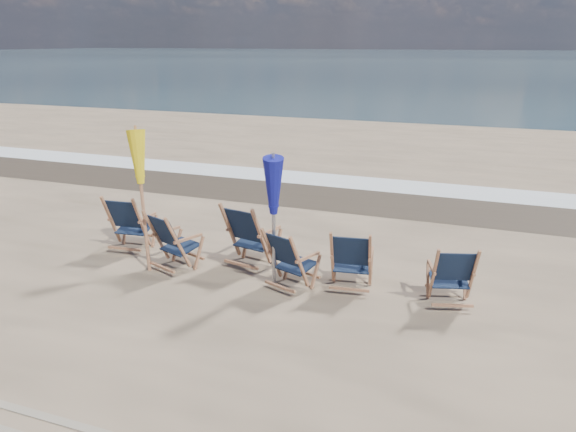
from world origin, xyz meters
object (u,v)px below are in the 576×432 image
object	(u,v)px
beach_chair_4	(370,263)
beach_chair_5	(473,277)
beach_chair_2	(261,240)
beach_chair_3	(299,265)
umbrella_yellow	(140,165)
umbrella_blue	(273,190)
beach_chair_0	(142,225)
beach_chair_1	(178,246)

from	to	relation	value
beach_chair_4	beach_chair_5	bearing A→B (deg)	172.85
beach_chair_2	beach_chair_5	world-z (taller)	beach_chair_2
beach_chair_4	beach_chair_5	xyz separation A→B (m)	(1.42, 0.03, -0.02)
beach_chair_3	umbrella_yellow	xyz separation A→B (m)	(-2.72, 0.18, 1.22)
beach_chair_3	umbrella_blue	xyz separation A→B (m)	(-0.44, 0.11, 1.04)
beach_chair_3	beach_chair_5	world-z (taller)	beach_chair_3
beach_chair_2	beach_chair_3	world-z (taller)	beach_chair_2
beach_chair_4	beach_chair_5	distance (m)	1.42
beach_chair_2	beach_chair_4	world-z (taller)	beach_chair_2
beach_chair_0	umbrella_blue	world-z (taller)	umbrella_blue
beach_chair_2	umbrella_yellow	size ratio (longest dim) A/B	0.50
beach_chair_4	umbrella_blue	bearing A→B (deg)	4.12
beach_chair_3	umbrella_yellow	bearing A→B (deg)	16.75
umbrella_yellow	umbrella_blue	xyz separation A→B (m)	(2.28, -0.07, -0.18)
beach_chair_1	beach_chair_4	world-z (taller)	beach_chair_1
beach_chair_5	umbrella_yellow	bearing A→B (deg)	-13.63
beach_chair_4	beach_chair_5	world-z (taller)	beach_chair_4
beach_chair_3	beach_chair_5	bearing A→B (deg)	-148.91
beach_chair_2	beach_chair_3	bearing A→B (deg)	156.82
umbrella_blue	beach_chair_1	bearing A→B (deg)	-176.52
beach_chair_2	beach_chair_5	size ratio (longest dim) A/B	1.18
beach_chair_1	beach_chair_3	world-z (taller)	beach_chair_1
beach_chair_1	beach_chair_4	size ratio (longest dim) A/B	1.03
beach_chair_0	umbrella_blue	xyz separation A→B (m)	(2.67, -0.52, 1.00)
beach_chair_3	beach_chair_4	size ratio (longest dim) A/B	0.98
beach_chair_2	beach_chair_4	distance (m)	1.80
beach_chair_0	beach_chair_1	world-z (taller)	beach_chair_0
beach_chair_2	umbrella_yellow	xyz separation A→B (m)	(-1.87, -0.42, 1.15)
beach_chair_2	beach_chair_4	size ratio (longest dim) A/B	1.13
beach_chair_0	beach_chair_3	xyz separation A→B (m)	(3.11, -0.64, -0.04)
beach_chair_1	beach_chair_3	size ratio (longest dim) A/B	1.05
umbrella_yellow	umbrella_blue	distance (m)	2.29
beach_chair_3	beach_chair_1	bearing A→B (deg)	20.01
beach_chair_2	beach_chair_5	xyz separation A→B (m)	(3.21, -0.16, -0.09)
beach_chair_0	beach_chair_2	distance (m)	2.26
beach_chair_0	beach_chair_3	distance (m)	3.17
beach_chair_2	beach_chair_3	distance (m)	1.04
beach_chair_3	umbrella_blue	bearing A→B (deg)	5.91
beach_chair_1	umbrella_blue	xyz separation A→B (m)	(1.58, 0.10, 1.02)
beach_chair_0	beach_chair_5	distance (m)	5.47
beach_chair_1	umbrella_yellow	xyz separation A→B (m)	(-0.70, 0.16, 1.20)
beach_chair_3	beach_chair_4	world-z (taller)	beach_chair_4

